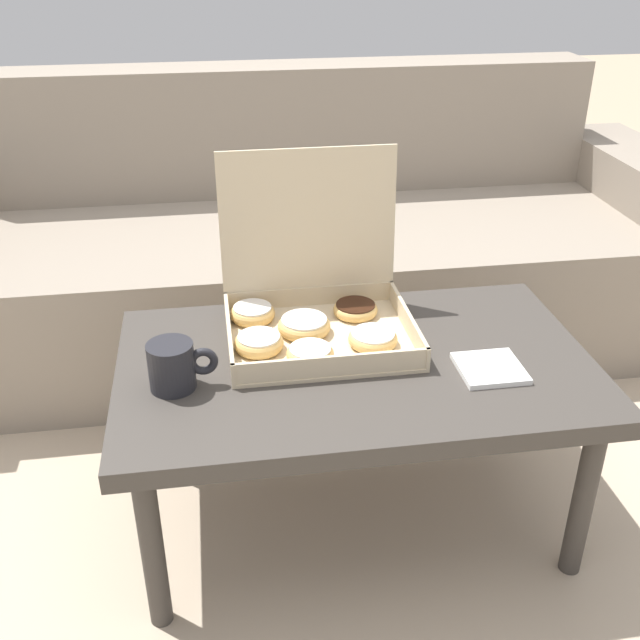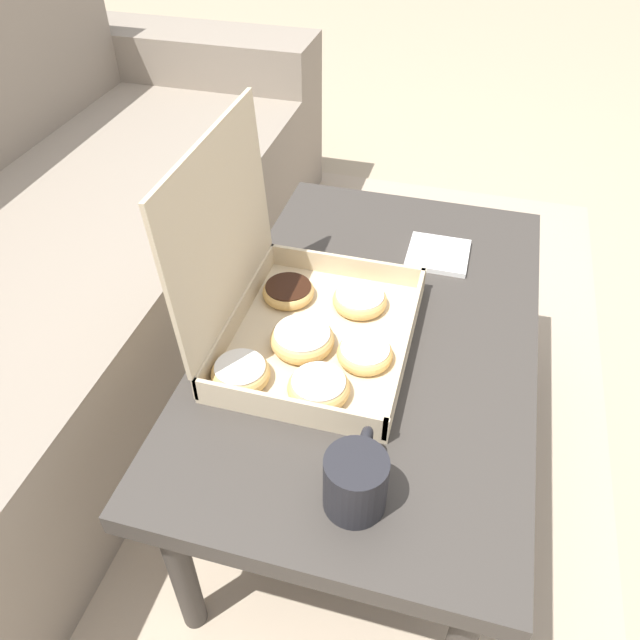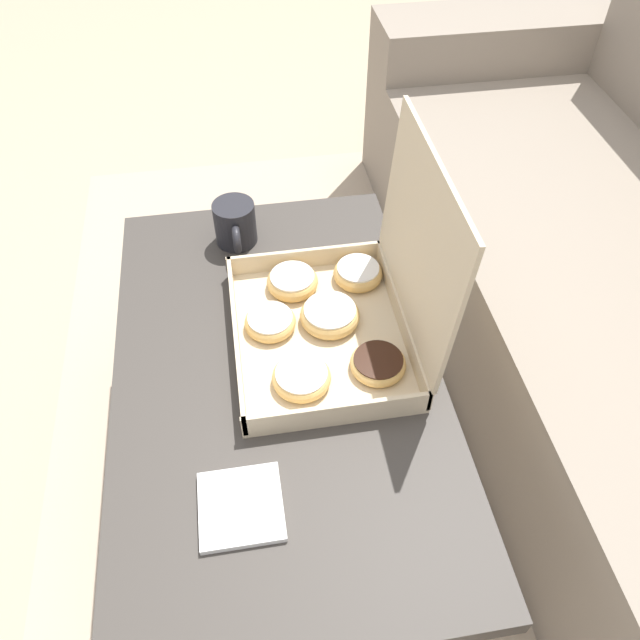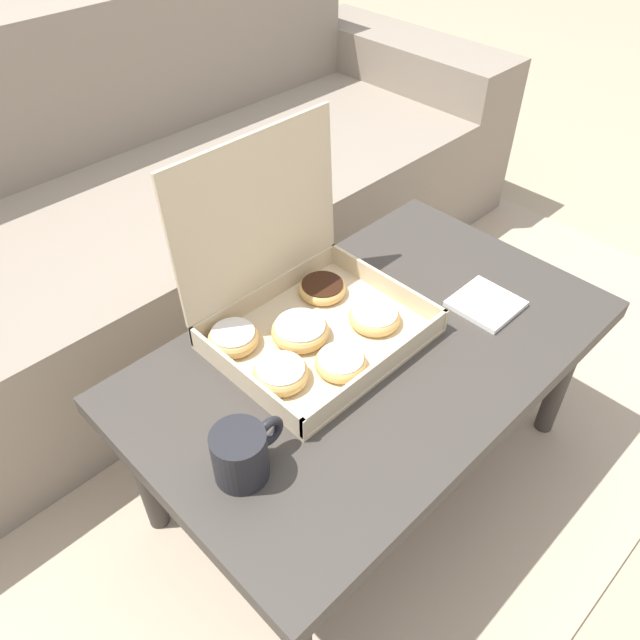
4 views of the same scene
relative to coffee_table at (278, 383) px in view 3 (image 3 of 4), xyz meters
name	(u,v)px [view 3 (image 3 of 4)]	position (x,y,z in m)	size (l,w,h in m)	color
ground_plane	(323,476)	(0.00, 0.09, -0.38)	(12.00, 12.00, 0.00)	tan
area_rug	(448,457)	(0.00, 0.39, -0.38)	(2.59, 1.86, 0.01)	tan
coffee_table	(278,383)	(0.00, 0.00, 0.00)	(0.97, 0.58, 0.43)	#3D3833
pastry_box	(338,309)	(-0.07, 0.13, 0.10)	(0.39, 0.34, 0.37)	beige
coffee_mug	(235,224)	(-0.36, -0.04, 0.09)	(0.13, 0.09, 0.10)	#232328
napkin_stack	(241,506)	(0.26, -0.08, 0.05)	(0.13, 0.13, 0.01)	white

